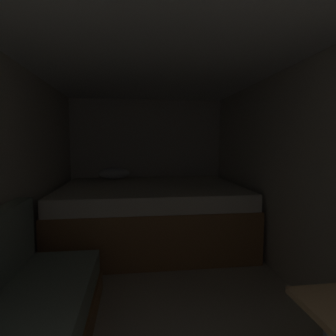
% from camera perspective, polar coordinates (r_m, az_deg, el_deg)
% --- Properties ---
extents(ground_plane, '(6.69, 6.69, 0.00)m').
position_cam_1_polar(ground_plane, '(2.44, -1.23, -27.08)').
color(ground_plane, '#B2A893').
extents(wall_back, '(2.50, 0.05, 1.99)m').
position_cam_1_polar(wall_back, '(4.43, -4.40, 1.31)').
color(wall_back, beige).
rests_on(wall_back, ground).
extents(wall_right, '(0.05, 4.69, 1.99)m').
position_cam_1_polar(wall_right, '(2.52, 27.67, -2.32)').
color(wall_right, beige).
rests_on(wall_right, ground).
extents(ceiling_slab, '(2.50, 4.69, 0.05)m').
position_cam_1_polar(ceiling_slab, '(2.18, -1.34, 24.45)').
color(ceiling_slab, white).
rests_on(ceiling_slab, wall_left).
extents(bed, '(2.28, 1.70, 0.93)m').
position_cam_1_polar(bed, '(3.62, -3.69, -9.49)').
color(bed, olive).
rests_on(bed, ground).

